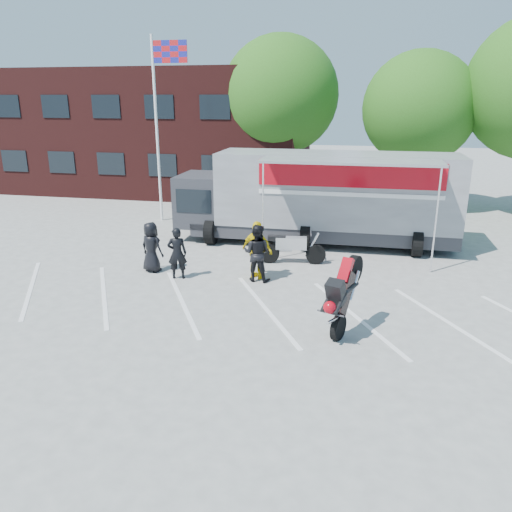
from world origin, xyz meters
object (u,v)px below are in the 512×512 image
at_px(tree_left, 280,95).
at_px(parked_motorcycle, 292,263).
at_px(spectator_leather_b, 177,253).
at_px(transporter_truck, 321,243).
at_px(spectator_leather_c, 257,253).
at_px(tree_mid, 419,109).
at_px(spectator_leather_a, 151,247).
at_px(stunt_bike_rider, 349,328).
at_px(flagpole, 161,107).
at_px(spectator_hivis, 257,250).

height_order(tree_left, parked_motorcycle, tree_left).
distance_m(tree_left, spectator_leather_b, 14.10).
relative_size(transporter_truck, spectator_leather_c, 6.11).
bearing_deg(parked_motorcycle, spectator_leather_c, 148.08).
bearing_deg(tree_mid, spectator_leather_a, -127.44).
xyz_separation_m(tree_mid, spectator_leather_c, (-5.49, -11.90, -4.05)).
bearing_deg(spectator_leather_b, spectator_leather_c, 172.18).
height_order(tree_mid, stunt_bike_rider, tree_mid).
bearing_deg(flagpole, stunt_bike_rider, -48.32).
xyz_separation_m(tree_mid, spectator_leather_b, (-7.97, -12.24, -4.12)).
distance_m(transporter_truck, parked_motorcycle, 2.87).
bearing_deg(spectator_hivis, stunt_bike_rider, 155.52).
xyz_separation_m(flagpole, transporter_truck, (7.34, -2.23, -5.05)).
height_order(parked_motorcycle, spectator_leather_b, spectator_leather_b).
distance_m(tree_left, stunt_bike_rider, 17.31).
relative_size(spectator_leather_a, spectator_leather_b, 1.00).
height_order(flagpole, tree_mid, flagpole).
relative_size(spectator_leather_a, spectator_hivis, 0.90).
xyz_separation_m(tree_mid, parked_motorcycle, (-4.64, -10.01, -4.94)).
distance_m(tree_left, spectator_hivis, 13.60).
height_order(parked_motorcycle, spectator_leather_c, spectator_leather_c).
bearing_deg(spectator_leather_b, tree_mid, -138.70).
xyz_separation_m(flagpole, tree_left, (4.24, 6.00, 0.51)).
bearing_deg(transporter_truck, spectator_leather_a, -138.70).
bearing_deg(stunt_bike_rider, tree_left, 126.31).
bearing_deg(tree_left, flagpole, -125.28).
bearing_deg(spectator_leather_b, parked_motorcycle, -161.78).
distance_m(stunt_bike_rider, spectator_leather_c, 4.21).
bearing_deg(spectator_leather_a, tree_mid, -109.21).
xyz_separation_m(tree_mid, spectator_hivis, (-5.52, -11.70, -4.02)).
bearing_deg(parked_motorcycle, tree_mid, -32.54).
bearing_deg(tree_mid, tree_left, 171.87).
distance_m(tree_left, parked_motorcycle, 12.56).
bearing_deg(flagpole, spectator_leather_c, -50.20).
xyz_separation_m(stunt_bike_rider, spectator_hivis, (-2.98, 3.07, 0.92)).
bearing_deg(stunt_bike_rider, transporter_truck, 120.75).
distance_m(spectator_leather_b, spectator_leather_c, 2.50).
relative_size(transporter_truck, spectator_leather_b, 6.66).
relative_size(flagpole, transporter_truck, 0.73).
bearing_deg(parked_motorcycle, stunt_bike_rider, -163.91).
bearing_deg(tree_left, tree_mid, -8.13).
distance_m(stunt_bike_rider, spectator_leather_a, 7.18).
relative_size(parked_motorcycle, spectator_leather_a, 1.40).
distance_m(spectator_leather_a, spectator_leather_b, 1.15).
bearing_deg(spectator_hivis, tree_mid, -93.83).
bearing_deg(flagpole, spectator_hivis, -49.49).
relative_size(transporter_truck, spectator_hivis, 5.96).
height_order(flagpole, spectator_leather_a, flagpole).
xyz_separation_m(flagpole, spectator_hivis, (5.72, -6.70, -4.13)).
distance_m(spectator_leather_b, spectator_hivis, 2.51).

